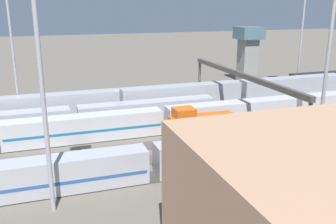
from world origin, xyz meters
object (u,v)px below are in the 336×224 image
Objects in this scene: train_on_track_4 at (201,126)px; light_mast_0 at (10,30)px; train_on_track_6 at (133,164)px; light_mast_1 at (330,36)px; train_on_track_1 at (240,93)px; light_mast_3 at (37,30)px; train_on_track_0 at (122,99)px; train_on_track_3 at (150,121)px; control_tower at (248,50)px; light_mast_2 at (304,13)px; signal_gantry at (241,79)px.

light_mast_0 is (26.16, -22.01, 13.04)m from train_on_track_4.
light_mast_1 is (-23.31, 2.59, 13.88)m from train_on_track_6.
train_on_track_1 is 48.79m from light_mast_3.
train_on_track_6 is (12.78, 10.00, -0.09)m from train_on_track_4.
light_mast_3 is (14.10, 33.80, 15.31)m from train_on_track_0.
train_on_track_6 is 0.79× the size of train_on_track_0.
train_on_track_3 is at bearing -46.16° from light_mast_1.
light_mast_3 is (21.72, 13.80, 15.23)m from train_on_track_4.
control_tower reaches higher than train_on_track_6.
light_mast_3 is 71.04m from control_tower.
light_mast_0 reaches higher than train_on_track_3.
light_mast_1 is 0.90× the size of light_mast_3.
train_on_track_3 is at bearing -129.25° from light_mast_3.
train_on_track_3 is at bearing 24.55° from light_mast_2.
light_mast_0 is at bearing -40.66° from train_on_track_3.
control_tower is (-13.54, -20.77, 5.56)m from train_on_track_1.
light_mast_0 is (40.95, -7.01, 12.58)m from train_on_track_1.
light_mast_0 is at bearing -40.07° from train_on_track_4.
control_tower reaches higher than train_on_track_3.
train_on_track_1 is at bearing -137.79° from train_on_track_6.
train_on_track_0 is at bearing -41.74° from signal_gantry.
control_tower reaches higher than train_on_track_4.
train_on_track_0 is at bearing -112.65° from light_mast_3.
light_mast_1 is at bearing 129.92° from train_on_track_4.
control_tower is (-50.05, -49.57, -9.21)m from light_mast_3.
train_on_track_0 is 4.65× the size of light_mast_1.
train_on_track_6 is 37.10m from light_mast_0.
light_mast_2 is at bearing -143.73° from signal_gantry.
light_mast_1 is at bearing 173.66° from train_on_track_6.
signal_gantry reaches higher than train_on_track_0.
light_mast_0 is at bearing -67.30° from train_on_track_6.
train_on_track_1 is at bearing 167.42° from train_on_track_0.
train_on_track_6 is at bearing 112.70° from light_mast_0.
control_tower is at bearing -156.31° from train_on_track_0.
light_mast_2 is 67.96m from light_mast_3.
light_mast_0 is 0.67× the size of signal_gantry.
light_mast_0 is at bearing 14.17° from control_tower.
train_on_track_6 is 3.30× the size of light_mast_2.
light_mast_0 reaches higher than signal_gantry.
light_mast_2 reaches higher than light_mast_1.
train_on_track_1 is at bearing -119.22° from signal_gantry.
train_on_track_1 is 0.83× the size of train_on_track_0.
train_on_track_0 is (-5.16, -30.00, 0.00)m from train_on_track_6.
train_on_track_4 is 0.29× the size of signal_gantry.
train_on_track_4 is 0.41× the size of light_mast_1.
light_mast_1 reaches higher than light_mast_0.
train_on_track_4 is 0.07× the size of train_on_track_3.
train_on_track_3 is 16.54m from signal_gantry.
train_on_track_1 is 6.82× the size of control_tower.
train_on_track_3 is 5.63× the size of light_mast_1.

